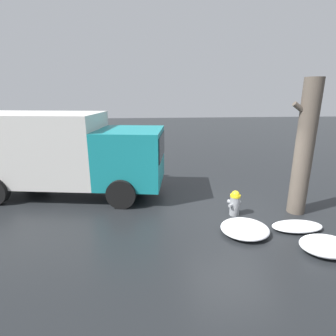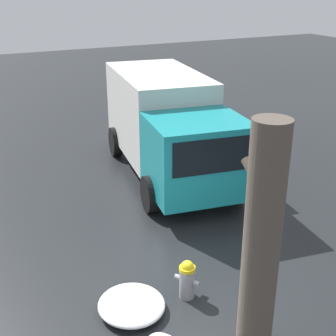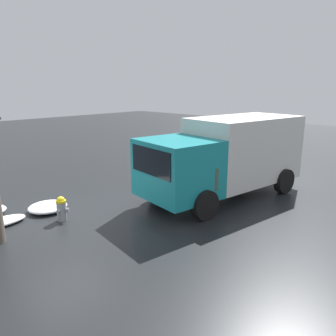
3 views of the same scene
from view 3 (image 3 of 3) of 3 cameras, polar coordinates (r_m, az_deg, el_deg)
The scene contains 6 objects.
ground_plane at distance 10.19m, azimuth -17.90°, elevation -8.66°, with size 60.00×60.00×0.00m, color black.
fire_hydrant at distance 10.05m, azimuth -18.05°, elevation -6.68°, with size 0.45×0.40×0.74m.
delivery_truck at distance 11.59m, azimuth 10.24°, elevation 2.32°, with size 6.43×3.21×2.75m.
pedestrian at distance 9.94m, azimuth 7.74°, elevation -3.00°, with size 0.37×0.37×1.69m.
snow_pile_by_hydrant at distance 10.51m, azimuth -26.95°, elevation -8.32°, with size 1.31×0.65×0.18m.
snow_pile_curbside at distance 11.04m, azimuth -20.21°, elevation -6.38°, with size 1.20×1.13×0.25m.
Camera 3 is at (-4.33, -8.39, 3.84)m, focal length 35.00 mm.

